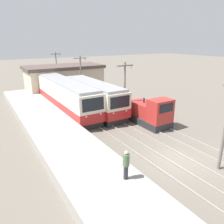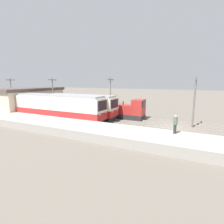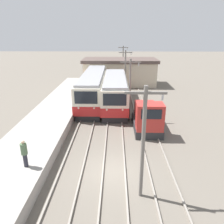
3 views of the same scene
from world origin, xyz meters
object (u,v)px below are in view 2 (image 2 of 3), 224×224
object	(u,v)px
catenary_mast_distant	(11,92)
person_on_platform	(175,123)
shunting_locomotive	(130,111)
catenary_mast_mid	(110,96)
commuter_train_left	(59,109)
commuter_train_center	(80,107)
catenary_mast_far	(53,94)
catenary_mast_near	(194,100)

from	to	relation	value
catenary_mast_distant	person_on_platform	world-z (taller)	catenary_mast_distant
shunting_locomotive	catenary_mast_mid	distance (m)	3.71
catenary_mast_mid	catenary_mast_distant	distance (m)	22.89
commuter_train_left	person_on_platform	distance (m)	16.55
commuter_train_center	catenary_mast_far	xyz separation A→B (m)	(1.51, 6.89, 1.74)
catenary_mast_near	catenary_mast_far	size ratio (longest dim) A/B	1.00
commuter_train_left	catenary_mast_far	size ratio (longest dim) A/B	2.37
catenary_mast_mid	catenary_mast_near	bearing A→B (deg)	-90.00
catenary_mast_distant	person_on_platform	bearing A→B (deg)	-101.72
commuter_train_center	person_on_platform	distance (m)	15.59
shunting_locomotive	catenary_mast_distant	bearing A→B (deg)	93.35
commuter_train_left	catenary_mast_mid	distance (m)	7.79
commuter_train_center	catenary_mast_distant	size ratio (longest dim) A/B	1.93
catenary_mast_far	catenary_mast_near	bearing A→B (deg)	-90.00
shunting_locomotive	catenary_mast_distant	size ratio (longest dim) A/B	0.80
commuter_train_center	person_on_platform	xyz separation A→B (m)	(-5.33, -14.65, 0.17)
catenary_mast_mid	commuter_train_left	bearing A→B (deg)	124.52
commuter_train_left	shunting_locomotive	bearing A→B (deg)	-56.67
person_on_platform	shunting_locomotive	bearing A→B (deg)	42.14
commuter_train_left	person_on_platform	bearing A→B (deg)	-98.80
commuter_train_left	catenary_mast_distant	xyz separation A→B (m)	(4.31, 16.63, 1.69)
commuter_train_center	catenary_mast_distant	distance (m)	18.48
commuter_train_center	catenary_mast_near	bearing A→B (deg)	-84.61
catenary_mast_mid	catenary_mast_distant	size ratio (longest dim) A/B	1.00
commuter_train_center	shunting_locomotive	distance (m)	7.73
catenary_mast_far	catenary_mast_distant	distance (m)	11.44
commuter_train_center	shunting_locomotive	xyz separation A→B (m)	(3.00, -7.11, -0.49)
catenary_mast_distant	person_on_platform	xyz separation A→B (m)	(-6.84, -32.98, -1.57)
catenary_mast_near	catenary_mast_distant	xyz separation A→B (m)	(0.00, 34.33, 0.00)
commuter_train_left	person_on_platform	world-z (taller)	commuter_train_left
catenary_mast_near	person_on_platform	bearing A→B (deg)	168.83
commuter_train_left	commuter_train_center	size ratio (longest dim) A/B	1.23
commuter_train_left	commuter_train_center	world-z (taller)	commuter_train_left
catenary_mast_near	catenary_mast_distant	bearing A→B (deg)	90.00
shunting_locomotive	catenary_mast_far	bearing A→B (deg)	96.08
catenary_mast_far	catenary_mast_distant	world-z (taller)	same
catenary_mast_near	person_on_platform	world-z (taller)	catenary_mast_near
catenary_mast_near	catenary_mast_mid	bearing A→B (deg)	90.00
catenary_mast_near	catenary_mast_distant	world-z (taller)	same
commuter_train_left	shunting_locomotive	xyz separation A→B (m)	(5.80, -8.82, -0.55)
commuter_train_left	catenary_mast_near	size ratio (longest dim) A/B	2.37
commuter_train_left	commuter_train_center	distance (m)	3.28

